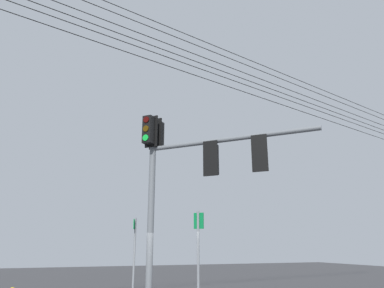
{
  "coord_description": "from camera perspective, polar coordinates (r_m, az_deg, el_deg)",
  "views": [
    {
      "loc": [
        -3.02,
        -10.37,
        2.14
      ],
      "look_at": [
        0.64,
        -0.58,
        5.12
      ],
      "focal_mm": 33.29,
      "sensor_mm": 36.0,
      "label": 1
    }
  ],
  "objects": [
    {
      "name": "overhead_wire_span",
      "position": [
        13.72,
        -0.15,
        14.06
      ],
      "size": [
        31.72,
        7.97,
        2.2
      ],
      "color": "black"
    },
    {
      "name": "route_sign_primary",
      "position": [
        12.63,
        -9.29,
        -17.09
      ],
      "size": [
        0.15,
        0.38,
        3.05
      ],
      "color": "slate",
      "rests_on": "ground"
    },
    {
      "name": "signal_mast_assembly",
      "position": [
        10.81,
        -1.31,
        -3.71
      ],
      "size": [
        4.09,
        4.12,
        6.19
      ],
      "color": "slate",
      "rests_on": "ground"
    },
    {
      "name": "route_sign_secondary",
      "position": [
        10.1,
        1.03,
        -17.61
      ],
      "size": [
        0.22,
        0.25,
        3.07
      ],
      "color": "slate",
      "rests_on": "ground"
    }
  ]
}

